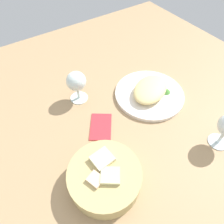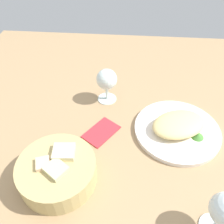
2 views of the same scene
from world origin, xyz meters
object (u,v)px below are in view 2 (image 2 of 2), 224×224
at_px(bread_basket, 58,171).
at_px(folded_napkin, 101,131).
at_px(plate, 177,130).
at_px(wine_glass_near, 107,81).

xyz_separation_m(bread_basket, folded_napkin, (-0.09, -0.17, -0.03)).
relative_size(bread_basket, folded_napkin, 1.79).
height_order(plate, wine_glass_near, wine_glass_near).
xyz_separation_m(bread_basket, wine_glass_near, (-0.09, -0.33, 0.05)).
height_order(wine_glass_near, folded_napkin, wine_glass_near).
distance_m(bread_basket, wine_glass_near, 0.34).
height_order(bread_basket, folded_napkin, bread_basket).
bearing_deg(wine_glass_near, plate, 149.39).
xyz_separation_m(plate, folded_napkin, (0.23, 0.02, -0.00)).
distance_m(plate, folded_napkin, 0.23).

